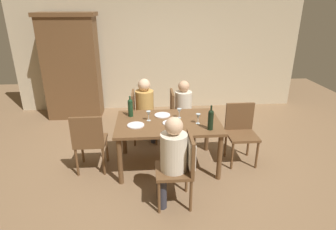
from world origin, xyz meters
TOP-DOWN VIEW (x-y plane):
  - ground_plane at (0.00, 0.00)m, footprint 10.00×10.00m
  - rear_room_partition at (0.00, 2.70)m, footprint 6.40×0.12m
  - armoire_cabinet at (-1.86, 2.25)m, footprint 1.18×0.62m
  - dining_table at (0.00, 0.00)m, footprint 1.52×0.99m
  - chair_far_right at (0.25, 0.88)m, footprint 0.44×0.44m
  - chair_near at (0.12, -0.88)m, footprint 0.46×0.44m
  - chair_far_left at (-0.43, 0.88)m, footprint 0.44×0.44m
  - chair_left_end at (-1.14, -0.09)m, footprint 0.44×0.44m
  - chair_right_end at (1.14, 0.09)m, footprint 0.44×0.44m
  - person_woman_host at (0.37, 0.88)m, footprint 0.34×0.29m
  - person_man_bearded at (-0.03, -0.88)m, footprint 0.37×0.32m
  - person_man_guest at (-0.32, 0.88)m, footprint 0.36×0.32m
  - wine_bottle_tall_green at (0.55, -0.33)m, footprint 0.08×0.08m
  - wine_bottle_dark_red at (-0.55, 0.25)m, footprint 0.08×0.08m
  - wine_glass_near_left at (0.18, 0.12)m, footprint 0.07×0.07m
  - wine_glass_centre at (-0.28, 0.05)m, footprint 0.07×0.07m
  - wine_glass_near_right at (0.42, -0.11)m, footprint 0.07×0.07m
  - dinner_plate_host at (-0.47, -0.12)m, footprint 0.24×0.24m
  - dinner_plate_guest_left at (0.04, -0.08)m, footprint 0.24×0.24m
  - dinner_plate_guest_right at (-0.07, 0.23)m, footprint 0.24×0.24m

SIDE VIEW (x-z plane):
  - ground_plane at x=0.00m, z-range 0.00..0.00m
  - chair_far_right at x=0.25m, z-range 0.07..0.99m
  - chair_far_left at x=-0.43m, z-range 0.07..0.99m
  - chair_left_end at x=-1.14m, z-range 0.07..0.99m
  - chair_right_end at x=1.14m, z-range 0.07..0.99m
  - chair_near at x=0.12m, z-range 0.13..1.05m
  - person_woman_host at x=0.37m, z-range 0.09..1.20m
  - dining_table at x=0.00m, z-range 0.28..1.02m
  - person_man_guest at x=-0.32m, z-range 0.09..1.24m
  - person_man_bearded at x=-0.03m, z-range 0.09..1.25m
  - dinner_plate_host at x=-0.47m, z-range 0.74..0.75m
  - dinner_plate_guest_left at x=0.04m, z-range 0.74..0.75m
  - dinner_plate_guest_right at x=-0.07m, z-range 0.74..0.75m
  - wine_glass_near_left at x=0.18m, z-range 0.77..0.92m
  - wine_glass_centre at x=-0.28m, z-range 0.77..0.92m
  - wine_glass_near_right at x=0.42m, z-range 0.77..0.92m
  - wine_bottle_dark_red at x=-0.55m, z-range 0.72..1.04m
  - wine_bottle_tall_green at x=0.55m, z-range 0.72..1.06m
  - armoire_cabinet at x=-1.86m, z-range 0.01..2.19m
  - rear_room_partition at x=0.00m, z-range 0.00..2.70m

